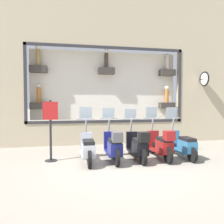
{
  "coord_description": "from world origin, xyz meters",
  "views": [
    {
      "loc": [
        -5.82,
        1.57,
        1.8
      ],
      "look_at": [
        2.11,
        0.06,
        1.45
      ],
      "focal_mm": 35.0,
      "sensor_mm": 36.0,
      "label": 1
    }
  ],
  "objects_px": {
    "scooter_navy_3": "(113,146)",
    "scooter_silver_4": "(88,148)",
    "scooter_black_2": "(138,146)",
    "shop_sign_post": "(51,128)",
    "scooter_red_1": "(161,145)",
    "scooter_teal_0": "(183,145)"
  },
  "relations": [
    {
      "from": "scooter_navy_3",
      "to": "scooter_silver_4",
      "type": "distance_m",
      "value": 0.77
    },
    {
      "from": "scooter_teal_0",
      "to": "scooter_red_1",
      "type": "xyz_separation_m",
      "value": [
        -0.06,
        0.77,
        0.05
      ]
    },
    {
      "from": "scooter_red_1",
      "to": "scooter_black_2",
      "type": "relative_size",
      "value": 1.0
    },
    {
      "from": "scooter_teal_0",
      "to": "scooter_navy_3",
      "type": "height_order",
      "value": "scooter_navy_3"
    },
    {
      "from": "scooter_red_1",
      "to": "scooter_silver_4",
      "type": "xyz_separation_m",
      "value": [
        0.06,
        2.31,
        -0.04
      ]
    },
    {
      "from": "scooter_red_1",
      "to": "scooter_black_2",
      "type": "height_order",
      "value": "scooter_red_1"
    },
    {
      "from": "scooter_navy_3",
      "to": "scooter_silver_4",
      "type": "bearing_deg",
      "value": 85.6
    },
    {
      "from": "scooter_red_1",
      "to": "scooter_navy_3",
      "type": "xyz_separation_m",
      "value": [
        0.0,
        1.54,
        0.0
      ]
    },
    {
      "from": "scooter_red_1",
      "to": "scooter_navy_3",
      "type": "bearing_deg",
      "value": 89.91
    },
    {
      "from": "scooter_teal_0",
      "to": "shop_sign_post",
      "type": "height_order",
      "value": "shop_sign_post"
    },
    {
      "from": "scooter_red_1",
      "to": "shop_sign_post",
      "type": "relative_size",
      "value": 0.96
    },
    {
      "from": "scooter_red_1",
      "to": "shop_sign_post",
      "type": "bearing_deg",
      "value": 82.44
    },
    {
      "from": "scooter_teal_0",
      "to": "scooter_navy_3",
      "type": "bearing_deg",
      "value": 91.39
    },
    {
      "from": "scooter_red_1",
      "to": "scooter_silver_4",
      "type": "height_order",
      "value": "scooter_silver_4"
    },
    {
      "from": "scooter_red_1",
      "to": "scooter_black_2",
      "type": "distance_m",
      "value": 0.77
    },
    {
      "from": "scooter_teal_0",
      "to": "scooter_navy_3",
      "type": "distance_m",
      "value": 2.32
    },
    {
      "from": "shop_sign_post",
      "to": "scooter_black_2",
      "type": "bearing_deg",
      "value": -99.85
    },
    {
      "from": "scooter_navy_3",
      "to": "scooter_teal_0",
      "type": "bearing_deg",
      "value": -88.61
    },
    {
      "from": "scooter_navy_3",
      "to": "shop_sign_post",
      "type": "xyz_separation_m",
      "value": [
        0.45,
        1.87,
        0.54
      ]
    },
    {
      "from": "scooter_teal_0",
      "to": "scooter_navy_3",
      "type": "relative_size",
      "value": 0.99
    },
    {
      "from": "scooter_black_2",
      "to": "shop_sign_post",
      "type": "relative_size",
      "value": 0.96
    },
    {
      "from": "scooter_silver_4",
      "to": "shop_sign_post",
      "type": "xyz_separation_m",
      "value": [
        0.39,
        1.1,
        0.59
      ]
    }
  ]
}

